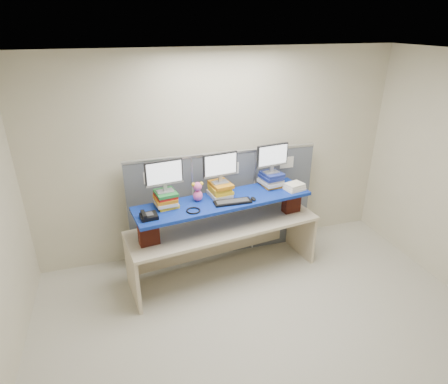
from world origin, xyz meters
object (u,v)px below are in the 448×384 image
object	(u,v)px
monitor_center	(220,166)
monitor_right	(272,157)
monitor_left	(164,174)
keyboard	(233,202)
desk_phone	(148,216)
blue_board	(224,201)
desk	(224,234)

from	to	relation	value
monitor_center	monitor_right	world-z (taller)	monitor_right
monitor_center	monitor_right	distance (m)	0.73
monitor_left	keyboard	bearing A→B (deg)	-18.48
monitor_left	monitor_right	distance (m)	1.43
desk_phone	keyboard	bearing A→B (deg)	-0.99
monitor_right	desk_phone	distance (m)	1.75
keyboard	desk_phone	distance (m)	1.02
blue_board	desk_phone	world-z (taller)	desk_phone
desk	keyboard	xyz separation A→B (m)	(0.07, -0.12, 0.51)
monitor_center	monitor_left	bearing A→B (deg)	180.00
desk	blue_board	distance (m)	0.48
desk	monitor_center	bearing A→B (deg)	87.76
monitor_center	desk_phone	size ratio (longest dim) A/B	2.18
monitor_left	monitor_center	bearing A→B (deg)	-0.00
desk	monitor_center	distance (m)	0.90
blue_board	monitor_right	xyz separation A→B (m)	(0.71, 0.22, 0.43)
desk	monitor_center	xyz separation A→B (m)	(-0.01, 0.12, 0.89)
monitor_center	keyboard	size ratio (longest dim) A/B	0.96
monitor_left	monitor_right	world-z (taller)	monitor_right
desk	keyboard	bearing A→B (deg)	-67.81
keyboard	desk_phone	world-z (taller)	desk_phone
keyboard	monitor_right	bearing A→B (deg)	29.43
desk	keyboard	world-z (taller)	keyboard
blue_board	desk_phone	size ratio (longest dim) A/B	10.90
blue_board	monitor_center	distance (m)	0.43
blue_board	monitor_right	bearing A→B (deg)	9.14
desk	monitor_left	xyz separation A→B (m)	(-0.70, 0.02, 0.90)
blue_board	keyboard	size ratio (longest dim) A/B	4.82
desk	blue_board	world-z (taller)	blue_board
monitor_center	keyboard	bearing A→B (deg)	-78.90
keyboard	desk_phone	xyz separation A→B (m)	(-1.01, -0.09, 0.02)
keyboard	desk_phone	bearing A→B (deg)	-173.20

